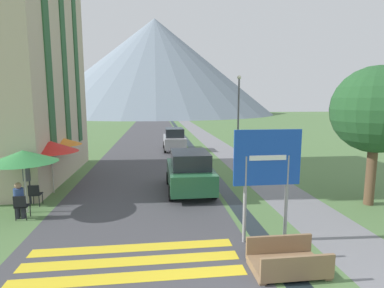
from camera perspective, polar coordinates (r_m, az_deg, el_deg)
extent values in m
plane|color=#517542|center=(24.69, -2.49, -1.11)|extent=(160.00, 160.00, 0.00)
cube|color=#424247|center=(34.53, -7.90, 1.51)|extent=(6.40, 60.00, 0.01)
cube|color=slate|center=(34.95, 2.16, 1.66)|extent=(2.20, 60.00, 0.01)
cube|color=black|center=(34.66, -1.77, 1.60)|extent=(0.60, 60.00, 0.00)
cube|color=yellow|center=(7.62, -11.84, -23.62)|extent=(5.44, 0.44, 0.01)
cube|color=yellow|center=(8.22, -11.40, -21.06)|extent=(5.44, 0.44, 0.01)
cube|color=yellow|center=(8.84, -11.02, -18.85)|extent=(5.44, 0.44, 0.01)
cone|color=gray|center=(95.15, -7.02, 14.35)|extent=(71.02, 71.02, 28.46)
cube|color=#BCAD93|center=(18.12, -32.62, 14.61)|extent=(5.94, 8.65, 12.83)
cube|color=#285633|center=(14.84, -25.85, 16.78)|extent=(0.06, 0.70, 9.62)
cube|color=#285633|center=(17.09, -23.18, 15.69)|extent=(0.06, 0.70, 9.62)
cube|color=#285633|center=(19.37, -21.16, 14.84)|extent=(0.06, 0.70, 9.62)
cylinder|color=gray|center=(8.67, 10.03, -10.44)|extent=(0.10, 0.10, 2.50)
cylinder|color=gray|center=(9.09, 17.51, -9.83)|extent=(0.10, 0.10, 2.50)
cube|color=#1947B7|center=(8.54, 14.19, -2.52)|extent=(1.92, 0.05, 1.56)
cube|color=white|center=(8.52, 14.26, -2.56)|extent=(1.05, 0.02, 0.14)
cube|color=#846647|center=(7.98, 17.67, -21.16)|extent=(1.70, 1.10, 0.12)
cube|color=#846647|center=(7.45, 19.50, -21.03)|extent=(1.70, 0.08, 0.45)
cube|color=#846647|center=(8.26, 16.23, -17.81)|extent=(1.70, 0.08, 0.45)
cube|color=#846647|center=(7.77, 12.03, -22.65)|extent=(0.16, 0.99, 0.08)
cube|color=#846647|center=(8.35, 22.79, -20.81)|extent=(0.16, 0.99, 0.08)
cube|color=#28663D|center=(13.38, -0.49, -5.98)|extent=(1.86, 3.93, 0.84)
cube|color=#23282D|center=(13.03, -0.40, -2.95)|extent=(1.58, 2.16, 0.68)
cylinder|color=black|center=(14.60, -4.52, -6.50)|extent=(0.18, 0.60, 0.60)
cylinder|color=black|center=(14.78, 2.44, -6.30)|extent=(0.18, 0.60, 0.60)
cylinder|color=black|center=(12.26, -4.05, -9.38)|extent=(0.18, 0.60, 0.60)
cylinder|color=black|center=(12.47, 4.26, -9.08)|extent=(0.18, 0.60, 0.60)
cube|color=#B2B2B7|center=(24.39, -3.39, 0.48)|extent=(1.67, 3.87, 0.84)
cube|color=#23282D|center=(24.10, -3.38, 2.21)|extent=(1.42, 2.13, 0.68)
cylinder|color=black|center=(25.60, -5.32, -0.12)|extent=(0.18, 0.60, 0.60)
cylinder|color=black|center=(25.69, -1.77, -0.06)|extent=(0.18, 0.60, 0.60)
cylinder|color=black|center=(23.23, -5.16, -0.98)|extent=(0.18, 0.60, 0.60)
cylinder|color=black|center=(23.33, -1.25, -0.90)|extent=(0.18, 0.60, 0.60)
cube|color=black|center=(15.65, -25.68, -5.73)|extent=(0.40, 0.40, 0.04)
cube|color=black|center=(15.44, -25.94, -5.17)|extent=(0.40, 0.04, 0.40)
cylinder|color=black|center=(15.91, -26.02, -6.37)|extent=(0.03, 0.03, 0.45)
cylinder|color=black|center=(15.80, -24.85, -6.39)|extent=(0.03, 0.03, 0.45)
cylinder|color=black|center=(15.60, -26.43, -6.67)|extent=(0.03, 0.03, 0.45)
cylinder|color=black|center=(15.49, -25.23, -6.70)|extent=(0.03, 0.03, 0.45)
cube|color=black|center=(11.93, -29.59, -10.22)|extent=(0.40, 0.40, 0.04)
cube|color=black|center=(11.71, -30.00, -9.56)|extent=(0.40, 0.04, 0.40)
cylinder|color=black|center=(12.21, -29.95, -10.95)|extent=(0.03, 0.03, 0.45)
cylinder|color=black|center=(12.08, -28.44, -11.04)|extent=(0.03, 0.03, 0.45)
cylinder|color=black|center=(11.92, -30.60, -11.46)|extent=(0.03, 0.03, 0.45)
cylinder|color=black|center=(11.79, -29.05, -11.56)|extent=(0.03, 0.03, 0.45)
cube|color=black|center=(13.12, -27.60, -8.46)|extent=(0.40, 0.40, 0.04)
cube|color=black|center=(12.90, -27.94, -7.83)|extent=(0.40, 0.04, 0.40)
cylinder|color=black|center=(13.39, -27.97, -9.16)|extent=(0.03, 0.03, 0.45)
cylinder|color=black|center=(13.27, -26.58, -9.22)|extent=(0.03, 0.03, 0.45)
cylinder|color=black|center=(13.09, -28.50, -9.59)|extent=(0.03, 0.03, 0.45)
cylinder|color=black|center=(12.97, -27.09, -9.65)|extent=(0.03, 0.03, 0.45)
cylinder|color=#B7B2A8|center=(12.32, -29.18, -6.56)|extent=(0.06, 0.06, 2.17)
cone|color=#338442|center=(12.12, -29.50, -2.05)|extent=(2.34, 2.34, 0.43)
cylinder|color=#B7B2A8|center=(14.40, -25.05, -4.28)|extent=(0.06, 0.06, 2.16)
cone|color=red|center=(14.23, -25.29, -0.42)|extent=(2.27, 2.27, 0.47)
cylinder|color=#B7B2A8|center=(16.46, -23.72, -2.77)|extent=(0.06, 0.06, 2.13)
cone|color=orange|center=(16.31, -23.91, 0.56)|extent=(2.12, 2.12, 0.39)
cylinder|color=#282833|center=(12.09, -30.31, -11.14)|extent=(0.14, 0.14, 0.46)
cylinder|color=#282833|center=(12.02, -29.50, -11.19)|extent=(0.14, 0.14, 0.46)
cylinder|color=navy|center=(11.89, -30.09, -8.73)|extent=(0.32, 0.32, 0.61)
sphere|color=#9E755B|center=(11.79, -30.23, -6.86)|extent=(0.22, 0.22, 0.22)
cylinder|color=#282833|center=(13.54, -29.05, -8.01)|extent=(0.14, 0.14, 0.92)
cylinder|color=#282833|center=(13.48, -28.34, -8.03)|extent=(0.14, 0.14, 0.92)
cylinder|color=#4C4C56|center=(13.33, -28.92, -4.91)|extent=(0.32, 0.32, 0.58)
sphere|color=tan|center=(13.26, -29.04, -3.28)|extent=(0.22, 0.22, 0.22)
cylinder|color=#515156|center=(20.87, 8.80, 4.63)|extent=(0.12, 0.12, 5.45)
sphere|color=silver|center=(20.88, 8.98, 12.44)|extent=(0.28, 0.28, 0.28)
cylinder|color=brown|center=(13.48, 30.88, -5.18)|extent=(0.36, 0.36, 2.31)
sphere|color=#235128|center=(13.18, 31.70, 5.62)|extent=(3.25, 3.25, 3.25)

